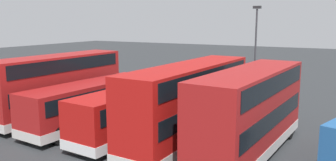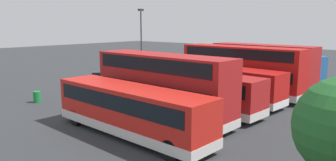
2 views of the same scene
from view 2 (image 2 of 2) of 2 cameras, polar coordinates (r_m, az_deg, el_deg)
name	(u,v)px [view 2 (image 2 of 2)]	position (r m, az deg, el deg)	size (l,w,h in m)	color
ground_plane	(127,90)	(33.22, -7.26, -1.62)	(140.00, 140.00, 0.00)	#2D3033
bus_double_decker_near_end	(262,66)	(34.07, 16.18, 2.53)	(3.35, 10.69, 4.55)	#A51919
bus_double_decker_second	(241,69)	(30.96, 12.63, 1.98)	(3.07, 11.81, 4.55)	#B71411
bus_single_deck_third	(219,82)	(28.33, 9.00, -0.31)	(3.42, 11.54, 2.95)	#B71411
bus_single_deck_fourth	(200,90)	(24.82, 5.65, -1.68)	(3.28, 10.33, 2.95)	#A51919
bus_double_decker_fifth	(163,85)	(22.25, -0.96, -0.79)	(3.02, 10.94, 4.55)	#A51919
bus_single_deck_sixth	(130,109)	(19.32, -6.66, -5.02)	(3.05, 11.41, 2.95)	red
box_truck_blue	(291,68)	(39.30, 20.79, 2.11)	(4.63, 7.90, 3.20)	#235999
car_hatchback_silver	(103,78)	(36.56, -11.30, 0.44)	(4.70, 4.16, 1.43)	silver
lamp_post_tall	(141,39)	(38.83, -4.73, 7.29)	(0.70, 0.30, 8.33)	#38383D
waste_bin_yellow	(37,97)	(29.72, -22.02, -2.69)	(0.60, 0.60, 0.95)	#197F33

